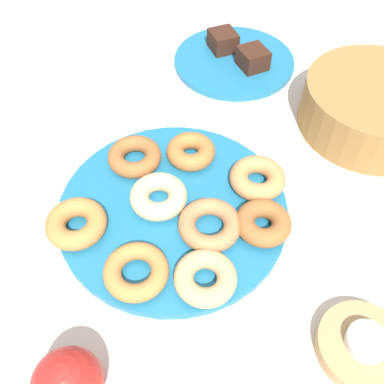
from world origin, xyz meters
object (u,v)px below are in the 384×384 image
at_px(donut_0, 191,151).
at_px(brownie_far, 253,58).
at_px(donut_4, 159,196).
at_px(donut_5, 136,271).
at_px(tealight, 367,342).
at_px(basket, 374,107).
at_px(donut_3, 205,278).
at_px(donut_6, 257,178).
at_px(apple, 68,384).
at_px(donut_7, 263,223).
at_px(cake_plate, 234,61).
at_px(candle_holder, 362,347).
at_px(donut_2, 76,223).
at_px(donut_1, 210,225).
at_px(donut_8, 135,156).
at_px(brownie_near, 223,41).
at_px(donut_plate, 173,208).

distance_m(donut_0, brownie_far, 0.29).
xyz_separation_m(donut_4, donut_5, (0.12, -0.04, -0.00)).
height_order(tealight, basket, basket).
bearing_deg(brownie_far, tealight, 2.03).
height_order(donut_3, basket, basket).
bearing_deg(donut_6, apple, -44.42).
bearing_deg(donut_6, donut_3, -32.79).
bearing_deg(donut_3, tealight, 59.49).
xyz_separation_m(donut_6, donut_7, (0.09, -0.01, -0.00)).
distance_m(cake_plate, candle_holder, 0.62).
xyz_separation_m(donut_0, basket, (-0.06, 0.34, 0.01)).
xyz_separation_m(cake_plate, tealight, (0.62, 0.05, 0.02)).
xyz_separation_m(donut_2, brownie_far, (-0.37, 0.34, 0.00)).
bearing_deg(donut_4, donut_3, 20.12).
bearing_deg(donut_1, donut_8, -144.92).
distance_m(candle_holder, apple, 0.36).
bearing_deg(apple, donut_2, -178.82).
bearing_deg(donut_2, candle_holder, 58.97).
height_order(candle_holder, tealight, tealight).
xyz_separation_m(donut_3, donut_6, (-0.16, 0.11, 0.00)).
bearing_deg(candle_holder, donut_3, -120.51).
distance_m(donut_1, apple, 0.28).
bearing_deg(brownie_near, donut_5, -21.05).
distance_m(donut_0, donut_4, 0.11).
distance_m(cake_plate, brownie_far, 0.05).
xyz_separation_m(donut_0, cake_plate, (-0.28, 0.12, -0.02)).
bearing_deg(donut_7, apple, -53.61).
bearing_deg(donut_6, donut_5, -54.06).
relative_size(donut_7, donut_8, 0.93).
relative_size(donut_2, donut_8, 1.01).
xyz_separation_m(donut_3, candle_holder, (0.11, 0.18, -0.02)).
bearing_deg(donut_5, basket, 122.03).
relative_size(donut_0, brownie_near, 1.48).
bearing_deg(donut_0, cake_plate, 155.91).
height_order(donut_6, cake_plate, donut_6).
xyz_separation_m(brownie_far, tealight, (0.59, 0.02, -0.00)).
bearing_deg(brownie_far, donut_6, -10.22).
height_order(donut_7, candle_holder, donut_7).
xyz_separation_m(donut_2, donut_7, (0.03, 0.27, -0.00)).
xyz_separation_m(donut_plate, donut_8, (-0.10, -0.05, 0.02)).
relative_size(donut_plate, donut_4, 4.02).
bearing_deg(candle_holder, donut_4, -136.94).
bearing_deg(tealight, brownie_near, -173.77).
relative_size(donut_4, apple, 1.09).
height_order(tealight, apple, apple).
xyz_separation_m(cake_plate, brownie_far, (0.03, 0.03, 0.03)).
height_order(donut_plate, donut_4, donut_4).
relative_size(donut_1, donut_3, 1.09).
relative_size(brownie_far, basket, 0.22).
bearing_deg(basket, brownie_far, -135.84).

